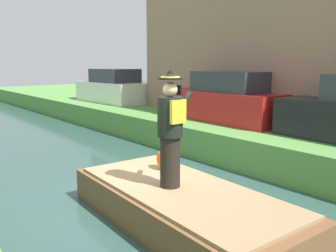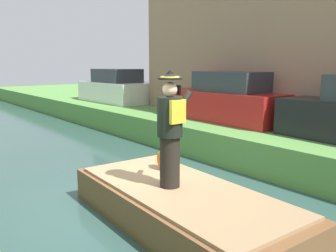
# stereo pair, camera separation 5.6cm
# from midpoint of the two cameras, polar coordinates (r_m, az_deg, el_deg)

# --- Properties ---
(ground_plane) EXTENTS (80.00, 80.00, 0.00)m
(ground_plane) POSITION_cam_midpoint_polar(r_m,az_deg,el_deg) (6.75, -4.05, -13.21)
(ground_plane) COLOR #4C4742
(canal_water) EXTENTS (5.67, 48.00, 0.10)m
(canal_water) POSITION_cam_midpoint_polar(r_m,az_deg,el_deg) (6.73, -4.06, -12.82)
(canal_water) COLOR #2D4C47
(canal_water) RESTS_ON ground
(boat) EXTENTS (1.98, 4.27, 0.61)m
(boat) POSITION_cam_midpoint_polar(r_m,az_deg,el_deg) (5.83, 1.96, -12.75)
(boat) COLOR brown
(boat) RESTS_ON canal_water
(person_pirate) EXTENTS (0.61, 0.42, 1.85)m
(person_pirate) POSITION_cam_midpoint_polar(r_m,az_deg,el_deg) (5.54, 0.13, -0.61)
(person_pirate) COLOR black
(person_pirate) RESTS_ON boat
(parrot_plush) EXTENTS (0.36, 0.34, 0.57)m
(parrot_plush) POSITION_cam_midpoint_polar(r_m,az_deg,el_deg) (6.63, -0.49, -4.86)
(parrot_plush) COLOR green
(parrot_plush) RESTS_ON boat
(parked_car_red) EXTENTS (1.77, 4.03, 1.50)m
(parked_car_red) POSITION_cam_midpoint_polar(r_m,az_deg,el_deg) (11.13, 9.40, 4.16)
(parked_car_red) COLOR red
(parked_car_red) RESTS_ON grass_bank_far
(parked_car_white) EXTENTS (1.81, 4.04, 1.50)m
(parked_car_white) POSITION_cam_midpoint_polar(r_m,az_deg,el_deg) (16.54, -8.92, 6.04)
(parked_car_white) COLOR white
(parked_car_white) RESTS_ON grass_bank_far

